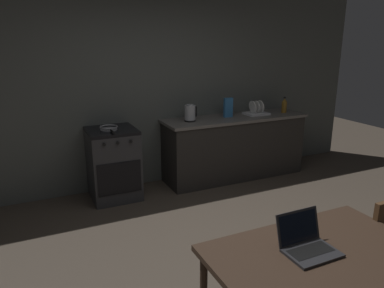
# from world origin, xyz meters

# --- Properties ---
(ground_plane) EXTENTS (12.00, 12.00, 0.00)m
(ground_plane) POSITION_xyz_m (0.00, 0.00, 0.00)
(ground_plane) COLOR #473D33
(back_wall) EXTENTS (6.40, 0.10, 2.71)m
(back_wall) POSITION_xyz_m (0.30, 2.38, 1.35)
(back_wall) COLOR #515551
(back_wall) RESTS_ON ground_plane
(kitchen_counter) EXTENTS (2.16, 0.64, 0.92)m
(kitchen_counter) POSITION_xyz_m (1.22, 2.03, 0.46)
(kitchen_counter) COLOR #282623
(kitchen_counter) RESTS_ON ground_plane
(stove_oven) EXTENTS (0.60, 0.62, 0.92)m
(stove_oven) POSITION_xyz_m (-0.59, 2.03, 0.46)
(stove_oven) COLOR #2D2D30
(stove_oven) RESTS_ON ground_plane
(dining_table) EXTENTS (1.36, 0.83, 0.74)m
(dining_table) POSITION_xyz_m (-0.01, -0.97, 0.67)
(dining_table) COLOR #332319
(dining_table) RESTS_ON ground_plane
(laptop) EXTENTS (0.32, 0.28, 0.22)m
(laptop) POSITION_xyz_m (-0.06, -0.92, 0.79)
(laptop) COLOR #232326
(laptop) RESTS_ON dining_table
(electric_kettle) EXTENTS (0.18, 0.16, 0.23)m
(electric_kettle) POSITION_xyz_m (0.50, 2.03, 1.03)
(electric_kettle) COLOR black
(electric_kettle) RESTS_ON kitchen_counter
(bottle) EXTENTS (0.08, 0.08, 0.24)m
(bottle) POSITION_xyz_m (2.07, 1.98, 1.03)
(bottle) COLOR #8C601E
(bottle) RESTS_ON kitchen_counter
(frying_pan) EXTENTS (0.23, 0.40, 0.05)m
(frying_pan) POSITION_xyz_m (-0.62, 2.00, 0.94)
(frying_pan) COLOR gray
(frying_pan) RESTS_ON stove_oven
(cereal_box) EXTENTS (0.13, 0.05, 0.28)m
(cereal_box) POSITION_xyz_m (1.11, 2.05, 1.06)
(cereal_box) COLOR #3372B2
(cereal_box) RESTS_ON kitchen_counter
(dish_rack) EXTENTS (0.34, 0.26, 0.21)m
(dish_rack) POSITION_xyz_m (1.59, 2.03, 0.97)
(dish_rack) COLOR silver
(dish_rack) RESTS_ON kitchen_counter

